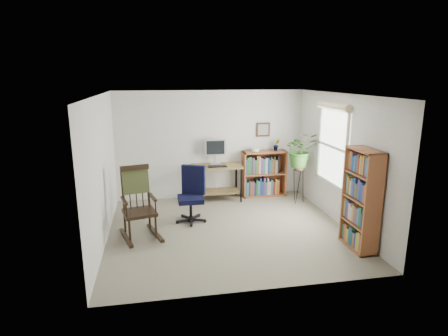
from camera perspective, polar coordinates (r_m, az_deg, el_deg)
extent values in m
cube|color=gray|center=(6.84, 0.61, -9.37)|extent=(4.20, 4.00, 0.00)
cube|color=silver|center=(6.29, 0.67, 11.15)|extent=(4.20, 4.00, 0.00)
cube|color=silver|center=(8.39, -1.98, 3.56)|extent=(4.20, 0.00, 2.40)
cube|color=silver|center=(4.59, 5.44, -5.23)|extent=(4.20, 0.00, 2.40)
cube|color=silver|center=(6.41, -18.11, -0.35)|extent=(0.00, 4.00, 2.40)
cube|color=silver|center=(7.16, 17.38, 1.14)|extent=(0.00, 4.00, 2.40)
cube|color=black|center=(8.08, -1.03, 0.27)|extent=(0.40, 0.15, 0.02)
imported|color=#306523|center=(8.06, 11.66, 5.22)|extent=(1.69, 1.88, 1.46)
imported|color=#306523|center=(8.59, 7.98, 2.99)|extent=(0.13, 0.24, 0.11)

